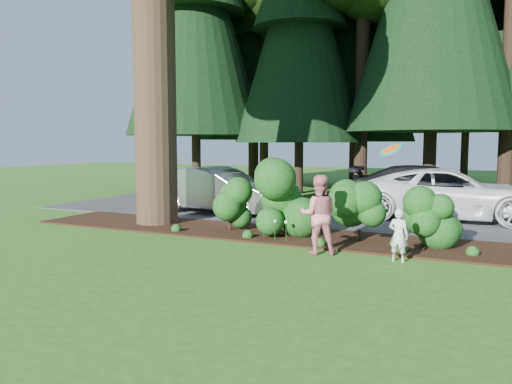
{
  "coord_description": "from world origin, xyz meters",
  "views": [
    {
      "loc": [
        4.5,
        -8.82,
        2.46
      ],
      "look_at": [
        -0.5,
        1.72,
        1.3
      ],
      "focal_mm": 35.0,
      "sensor_mm": 36.0,
      "label": 1
    }
  ],
  "objects_px": {
    "car_silver_wagon": "(218,190)",
    "adult": "(318,215)",
    "car_dark_suv": "(430,188)",
    "car_white_suv": "(450,194)",
    "child": "(399,235)",
    "frisbee": "(391,150)"
  },
  "relations": [
    {
      "from": "frisbee",
      "to": "car_white_suv",
      "type": "bearing_deg",
      "value": 82.53
    },
    {
      "from": "car_silver_wagon",
      "to": "adult",
      "type": "distance_m",
      "value": 6.81
    },
    {
      "from": "car_silver_wagon",
      "to": "car_white_suv",
      "type": "height_order",
      "value": "car_white_suv"
    },
    {
      "from": "child",
      "to": "adult",
      "type": "relative_size",
      "value": 0.64
    },
    {
      "from": "car_silver_wagon",
      "to": "child",
      "type": "xyz_separation_m",
      "value": [
        6.84,
        -4.54,
        -0.26
      ]
    },
    {
      "from": "child",
      "to": "frisbee",
      "type": "xyz_separation_m",
      "value": [
        -0.26,
        0.35,
        1.75
      ]
    },
    {
      "from": "car_silver_wagon",
      "to": "car_dark_suv",
      "type": "relative_size",
      "value": 0.86
    },
    {
      "from": "adult",
      "to": "car_white_suv",
      "type": "bearing_deg",
      "value": -130.22
    },
    {
      "from": "car_silver_wagon",
      "to": "frisbee",
      "type": "xyz_separation_m",
      "value": [
        6.58,
        -4.18,
        1.49
      ]
    },
    {
      "from": "car_dark_suv",
      "to": "adult",
      "type": "xyz_separation_m",
      "value": [
        -1.45,
        -8.18,
        0.04
      ]
    },
    {
      "from": "child",
      "to": "frisbee",
      "type": "distance_m",
      "value": 1.81
    },
    {
      "from": "car_white_suv",
      "to": "car_dark_suv",
      "type": "distance_m",
      "value": 1.99
    },
    {
      "from": "car_white_suv",
      "to": "frisbee",
      "type": "height_order",
      "value": "frisbee"
    },
    {
      "from": "car_white_suv",
      "to": "child",
      "type": "xyz_separation_m",
      "value": [
        -0.53,
        -6.39,
        -0.28
      ]
    },
    {
      "from": "adult",
      "to": "frisbee",
      "type": "bearing_deg",
      "value": 171.84
    },
    {
      "from": "car_white_suv",
      "to": "child",
      "type": "bearing_deg",
      "value": 171.26
    },
    {
      "from": "car_silver_wagon",
      "to": "car_dark_suv",
      "type": "height_order",
      "value": "car_dark_suv"
    },
    {
      "from": "car_silver_wagon",
      "to": "adult",
      "type": "xyz_separation_m",
      "value": [
        5.1,
        -4.51,
        0.06
      ]
    },
    {
      "from": "car_dark_suv",
      "to": "adult",
      "type": "distance_m",
      "value": 8.31
    },
    {
      "from": "car_silver_wagon",
      "to": "adult",
      "type": "height_order",
      "value": "adult"
    },
    {
      "from": "car_dark_suv",
      "to": "car_white_suv",
      "type": "bearing_deg",
      "value": -163.16
    },
    {
      "from": "car_silver_wagon",
      "to": "frisbee",
      "type": "height_order",
      "value": "frisbee"
    }
  ]
}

